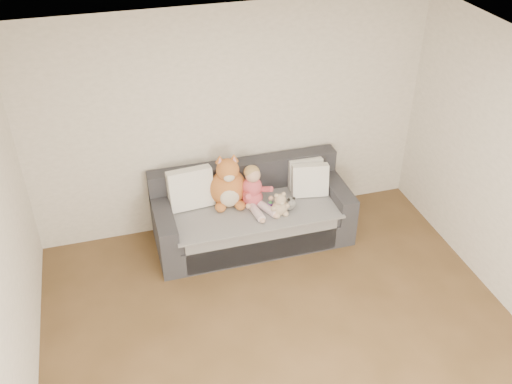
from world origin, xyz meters
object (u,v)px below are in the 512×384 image
at_px(toddler, 254,190).
at_px(teddy_bear, 280,206).
at_px(sippy_cup, 270,205).
at_px(plush_cat, 228,185).
at_px(sofa, 251,215).

bearing_deg(toddler, teddy_bear, -60.94).
bearing_deg(sippy_cup, teddy_bear, -59.40).
distance_m(plush_cat, teddy_bear, 0.62).
xyz_separation_m(toddler, teddy_bear, (0.23, -0.24, -0.09)).
bearing_deg(toddler, plush_cat, 136.99).
xyz_separation_m(sofa, sippy_cup, (0.17, -0.17, 0.22)).
bearing_deg(teddy_bear, sofa, 124.52).
relative_size(sofa, plush_cat, 3.44).
bearing_deg(plush_cat, teddy_bear, -31.93).
relative_size(sofa, teddy_bear, 7.73).
relative_size(teddy_bear, sippy_cup, 2.44).
distance_m(sofa, sippy_cup, 0.33).
height_order(sofa, toddler, toddler).
relative_size(plush_cat, teddy_bear, 2.25).
distance_m(toddler, sippy_cup, 0.24).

